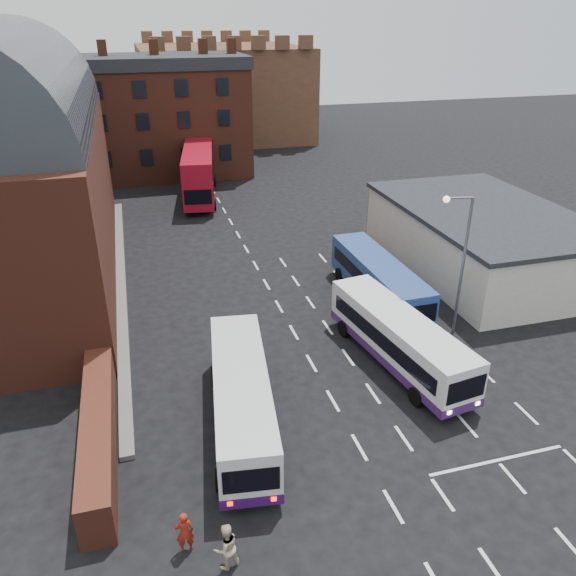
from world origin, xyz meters
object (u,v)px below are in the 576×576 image
object	(u,v)px
bus_blue	(379,278)
pedestrian_red	(185,532)
street_lamp	(460,253)
pedestrian_beige	(226,547)
bus_white_outbound	(241,395)
bus_red_double	(199,173)
bus_white_inbound	(399,336)

from	to	relation	value
bus_blue	pedestrian_red	bearing A→B (deg)	46.47
street_lamp	pedestrian_beige	xyz separation A→B (m)	(-14.54, -11.23, -3.89)
street_lamp	bus_white_outbound	bearing A→B (deg)	-159.98
bus_white_outbound	bus_red_double	bearing A→B (deg)	92.92
bus_red_double	pedestrian_beige	xyz separation A→B (m)	(-4.65, -40.13, -1.61)
bus_blue	bus_red_double	world-z (taller)	bus_red_double
street_lamp	bus_blue	bearing A→B (deg)	117.49
bus_white_inbound	pedestrian_red	distance (m)	14.21
bus_white_inbound	bus_blue	size ratio (longest dim) A/B	1.02
bus_blue	pedestrian_red	xyz separation A→B (m)	(-13.41, -14.74, -0.78)
bus_white_inbound	pedestrian_beige	size ratio (longest dim) A/B	5.84
bus_blue	pedestrian_beige	world-z (taller)	bus_blue
bus_blue	street_lamp	size ratio (longest dim) A/B	1.26
bus_white_outbound	pedestrian_beige	size ratio (longest dim) A/B	5.82
street_lamp	pedestrian_red	xyz separation A→B (m)	(-15.74, -10.26, -3.94)
street_lamp	pedestrian_beige	size ratio (longest dim) A/B	4.54
bus_red_double	street_lamp	xyz separation A→B (m)	(9.89, -28.89, 2.29)
pedestrian_beige	bus_red_double	bearing A→B (deg)	-114.28
bus_blue	street_lamp	bearing A→B (deg)	116.27
bus_blue	pedestrian_beige	xyz separation A→B (m)	(-12.21, -15.71, -0.73)
street_lamp	pedestrian_beige	distance (m)	18.78
bus_white_inbound	pedestrian_red	size ratio (longest dim) A/B	6.17
bus_white_outbound	street_lamp	world-z (taller)	street_lamp
bus_blue	bus_red_double	xyz separation A→B (m)	(-7.56, 24.42, 0.88)
bus_white_outbound	street_lamp	bearing A→B (deg)	27.69
bus_white_outbound	pedestrian_beige	xyz separation A→B (m)	(-1.87, -6.61, -0.73)
street_lamp	pedestrian_red	size ratio (longest dim) A/B	4.80
street_lamp	pedestrian_beige	bearing A→B (deg)	-142.32
bus_white_inbound	bus_blue	distance (m)	6.79
bus_white_inbound	street_lamp	distance (m)	5.62
bus_white_inbound	street_lamp	size ratio (longest dim) A/B	1.29
bus_blue	pedestrian_beige	size ratio (longest dim) A/B	5.74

